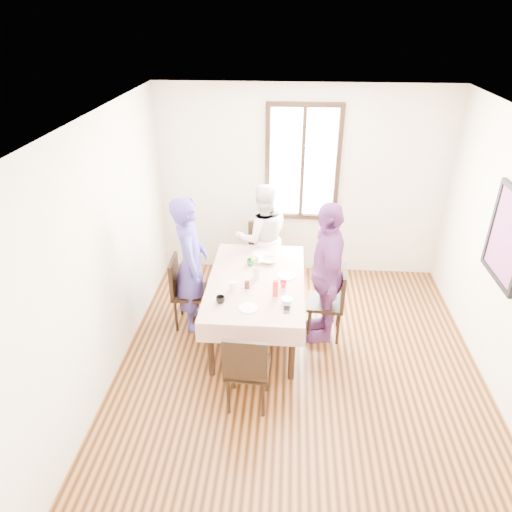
% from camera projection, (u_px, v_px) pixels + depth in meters
% --- Properties ---
extents(ground, '(4.50, 4.50, 0.00)m').
position_uv_depth(ground, '(298.00, 368.00, 5.18)').
color(ground, black).
rests_on(ground, ground).
extents(back_wall, '(4.00, 0.00, 4.00)m').
position_uv_depth(back_wall, '(302.00, 184.00, 6.51)').
color(back_wall, beige).
rests_on(back_wall, ground).
extents(window_frame, '(1.02, 0.06, 1.62)m').
position_uv_depth(window_frame, '(303.00, 163.00, 6.35)').
color(window_frame, black).
rests_on(window_frame, back_wall).
extents(window_pane, '(0.90, 0.02, 1.50)m').
position_uv_depth(window_pane, '(303.00, 163.00, 6.36)').
color(window_pane, white).
rests_on(window_pane, back_wall).
extents(art_poster, '(0.04, 0.76, 0.96)m').
position_uv_depth(art_poster, '(507.00, 237.00, 4.57)').
color(art_poster, red).
rests_on(art_poster, right_wall).
extents(dining_table, '(0.98, 1.64, 0.75)m').
position_uv_depth(dining_table, '(256.00, 307.00, 5.56)').
color(dining_table, black).
rests_on(dining_table, ground).
extents(tablecloth, '(1.10, 1.76, 0.01)m').
position_uv_depth(tablecloth, '(256.00, 280.00, 5.38)').
color(tablecloth, '#60130A').
rests_on(tablecloth, dining_table).
extents(chair_left, '(0.44, 0.44, 0.91)m').
position_uv_depth(chair_left, '(191.00, 292.00, 5.71)').
color(chair_left, black).
rests_on(chair_left, ground).
extents(chair_right, '(0.46, 0.46, 0.91)m').
position_uv_depth(chair_right, '(325.00, 302.00, 5.51)').
color(chair_right, black).
rests_on(chair_right, ground).
extents(chair_far, '(0.42, 0.42, 0.91)m').
position_uv_depth(chair_far, '(262.00, 257.00, 6.51)').
color(chair_far, black).
rests_on(chair_far, ground).
extents(chair_near, '(0.44, 0.44, 0.91)m').
position_uv_depth(chair_near, '(248.00, 367.00, 4.53)').
color(chair_near, black).
rests_on(chair_near, ground).
extents(person_left, '(0.51, 0.68, 1.70)m').
position_uv_depth(person_left, '(190.00, 264.00, 5.52)').
color(person_left, '#40358F').
rests_on(person_left, ground).
extents(person_far, '(0.87, 0.75, 1.53)m').
position_uv_depth(person_far, '(262.00, 237.00, 6.34)').
color(person_far, white).
rests_on(person_far, ground).
extents(person_right, '(0.48, 1.04, 1.72)m').
position_uv_depth(person_right, '(326.00, 273.00, 5.32)').
color(person_right, '#733776').
rests_on(person_right, ground).
extents(mug_black, '(0.11, 0.11, 0.08)m').
position_uv_depth(mug_black, '(220.00, 300.00, 4.94)').
color(mug_black, black).
rests_on(mug_black, tablecloth).
extents(mug_flag, '(0.11, 0.11, 0.08)m').
position_uv_depth(mug_flag, '(283.00, 284.00, 5.21)').
color(mug_flag, red).
rests_on(mug_flag, tablecloth).
extents(mug_green, '(0.13, 0.13, 0.08)m').
position_uv_depth(mug_green, '(251.00, 262.00, 5.66)').
color(mug_green, '#0C7226').
rests_on(mug_green, tablecloth).
extents(serving_bowl, '(0.24, 0.24, 0.05)m').
position_uv_depth(serving_bowl, '(268.00, 260.00, 5.73)').
color(serving_bowl, white).
rests_on(serving_bowl, tablecloth).
extents(juice_carton, '(0.06, 0.06, 0.19)m').
position_uv_depth(juice_carton, '(276.00, 288.00, 5.04)').
color(juice_carton, red).
rests_on(juice_carton, tablecloth).
extents(butter_tub, '(0.11, 0.11, 0.05)m').
position_uv_depth(butter_tub, '(287.00, 302.00, 4.93)').
color(butter_tub, white).
rests_on(butter_tub, tablecloth).
extents(jam_jar, '(0.06, 0.06, 0.08)m').
position_uv_depth(jam_jar, '(247.00, 285.00, 5.20)').
color(jam_jar, black).
rests_on(jam_jar, tablecloth).
extents(drinking_glass, '(0.08, 0.08, 0.11)m').
position_uv_depth(drinking_glass, '(233.00, 286.00, 5.15)').
color(drinking_glass, silver).
rests_on(drinking_glass, tablecloth).
extents(smartphone, '(0.06, 0.13, 0.01)m').
position_uv_depth(smartphone, '(287.00, 310.00, 4.84)').
color(smartphone, black).
rests_on(smartphone, tablecloth).
extents(flower_vase, '(0.07, 0.07, 0.15)m').
position_uv_depth(flower_vase, '(256.00, 273.00, 5.37)').
color(flower_vase, silver).
rests_on(flower_vase, tablecloth).
extents(plate_right, '(0.20, 0.20, 0.01)m').
position_uv_depth(plate_right, '(287.00, 276.00, 5.44)').
color(plate_right, white).
rests_on(plate_right, tablecloth).
extents(plate_far, '(0.20, 0.20, 0.01)m').
position_uv_depth(plate_far, '(259.00, 254.00, 5.92)').
color(plate_far, white).
rests_on(plate_far, tablecloth).
extents(plate_near, '(0.20, 0.20, 0.01)m').
position_uv_depth(plate_near, '(248.00, 308.00, 4.87)').
color(plate_near, white).
rests_on(plate_near, tablecloth).
extents(butter_lid, '(0.12, 0.12, 0.01)m').
position_uv_depth(butter_lid, '(287.00, 299.00, 4.92)').
color(butter_lid, blue).
rests_on(butter_lid, butter_tub).
extents(flower_bunch, '(0.09, 0.09, 0.10)m').
position_uv_depth(flower_bunch, '(256.00, 263.00, 5.31)').
color(flower_bunch, yellow).
rests_on(flower_bunch, flower_vase).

